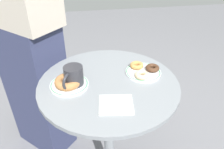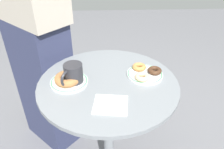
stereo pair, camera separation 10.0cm
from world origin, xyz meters
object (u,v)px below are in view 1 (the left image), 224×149
object	(u,v)px
plate_left	(69,85)
plate_right	(143,72)
person_figure	(26,40)
donut_cinnamon	(68,82)
donut_old_fashioned	(137,65)
paper_napkin	(116,105)
donut_chocolate	(152,68)
cafe_table	(109,119)
coffee_mug	(73,77)
donut_glazed	(142,74)

from	to	relation	value
plate_left	plate_right	world-z (taller)	same
person_figure	plate_left	bearing A→B (deg)	-58.50
donut_cinnamon	donut_old_fashioned	xyz separation A→B (m)	(0.34, 0.10, -0.01)
donut_cinnamon	paper_napkin	world-z (taller)	donut_cinnamon
donut_chocolate	cafe_table	bearing A→B (deg)	-167.20
plate_left	plate_right	size ratio (longest dim) A/B	1.00
plate_right	donut_cinnamon	bearing A→B (deg)	-171.35
plate_left	coffee_mug	size ratio (longest dim) A/B	1.45
cafe_table	donut_glazed	xyz separation A→B (m)	(0.16, 0.00, 0.25)
plate_left	coffee_mug	distance (m)	0.05
donut_glazed	person_figure	size ratio (longest dim) A/B	0.04
donut_cinnamon	paper_napkin	bearing A→B (deg)	-39.38
paper_napkin	donut_cinnamon	bearing A→B (deg)	140.62
cafe_table	plate_right	bearing A→B (deg)	14.57
plate_left	donut_chocolate	world-z (taller)	donut_chocolate
donut_chocolate	donut_glazed	xyz separation A→B (m)	(-0.07, -0.05, 0.00)
plate_left	donut_glazed	world-z (taller)	donut_glazed
person_figure	donut_chocolate	bearing A→B (deg)	-27.18
plate_right	person_figure	world-z (taller)	person_figure
cafe_table	donut_old_fashioned	size ratio (longest dim) A/B	11.04
donut_cinnamon	coffee_mug	size ratio (longest dim) A/B	0.98
cafe_table	person_figure	size ratio (longest dim) A/B	0.44
paper_napkin	person_figure	distance (m)	0.68
cafe_table	person_figure	bearing A→B (deg)	137.45
plate_right	donut_cinnamon	world-z (taller)	donut_cinnamon
plate_left	donut_chocolate	xyz separation A→B (m)	(0.40, 0.05, 0.02)
coffee_mug	paper_napkin	bearing A→B (deg)	-44.68
donut_old_fashioned	paper_napkin	bearing A→B (deg)	-120.96
donut_old_fashioned	paper_napkin	xyz separation A→B (m)	(-0.15, -0.25, -0.02)
donut_chocolate	paper_napkin	world-z (taller)	donut_chocolate
donut_glazed	plate_left	bearing A→B (deg)	-178.68
plate_left	donut_cinnamon	xyz separation A→B (m)	(-0.00, -0.00, 0.02)
cafe_table	person_figure	world-z (taller)	person_figure
plate_right	donut_chocolate	size ratio (longest dim) A/B	2.57
plate_right	donut_old_fashioned	xyz separation A→B (m)	(-0.02, 0.04, 0.02)
donut_chocolate	donut_old_fashioned	bearing A→B (deg)	152.08
coffee_mug	donut_cinnamon	bearing A→B (deg)	-167.89
plate_right	donut_glazed	size ratio (longest dim) A/B	2.57
plate_right	donut_chocolate	distance (m)	0.05
plate_right	paper_napkin	bearing A→B (deg)	-129.57
donut_old_fashioned	donut_glazed	size ratio (longest dim) A/B	1.00
donut_old_fashioned	donut_glazed	bearing A→B (deg)	-89.19
paper_napkin	donut_old_fashioned	bearing A→B (deg)	59.04
plate_right	donut_chocolate	world-z (taller)	donut_chocolate
donut_cinnamon	person_figure	world-z (taller)	person_figure
donut_old_fashioned	plate_right	bearing A→B (deg)	-61.74
coffee_mug	person_figure	distance (m)	0.46
donut_old_fashioned	paper_napkin	size ratio (longest dim) A/B	0.50
cafe_table	paper_napkin	bearing A→B (deg)	-88.13
donut_cinnamon	donut_chocolate	world-z (taller)	donut_cinnamon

